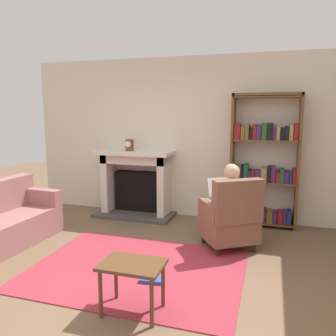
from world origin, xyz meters
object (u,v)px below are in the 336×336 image
at_px(armchair_reading, 231,218).
at_px(seated_reader, 227,201).
at_px(mantel_clock, 129,145).
at_px(fireplace, 136,181).
at_px(side_table, 132,271).
at_px(bookshelf, 264,163).

height_order(armchair_reading, seated_reader, seated_reader).
xyz_separation_m(mantel_clock, seated_reader, (1.78, -0.88, -0.62)).
bearing_deg(mantel_clock, fireplace, 52.18).
xyz_separation_m(mantel_clock, armchair_reading, (1.85, -0.98, -0.81)).
distance_m(fireplace, seated_reader, 1.97).
relative_size(mantel_clock, side_table, 0.35).
relative_size(mantel_clock, armchair_reading, 0.20).
xyz_separation_m(fireplace, armchair_reading, (1.77, -1.08, -0.18)).
bearing_deg(mantel_clock, armchair_reading, -27.97).
xyz_separation_m(fireplace, bookshelf, (2.13, 0.04, 0.40)).
relative_size(bookshelf, seated_reader, 1.82).
bearing_deg(seated_reader, side_table, 38.32).
relative_size(mantel_clock, bookshelf, 0.09).
distance_m(armchair_reading, seated_reader, 0.23).
relative_size(armchair_reading, seated_reader, 0.85).
xyz_separation_m(mantel_clock, bookshelf, (2.21, 0.14, -0.24)).
distance_m(seated_reader, side_table, 1.91).
height_order(fireplace, armchair_reading, fireplace).
bearing_deg(bookshelf, mantel_clock, -176.48).
bearing_deg(side_table, bookshelf, 69.94).
xyz_separation_m(bookshelf, side_table, (-1.03, -2.82, -0.60)).
bearing_deg(fireplace, side_table, -68.40).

